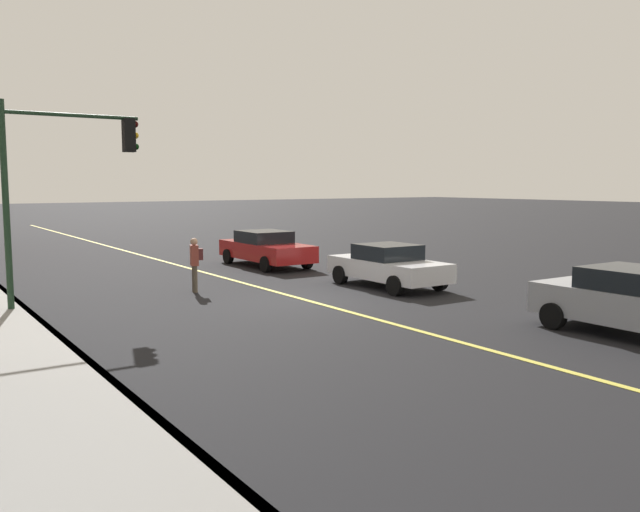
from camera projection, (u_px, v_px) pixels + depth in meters
The scene contains 8 objects.
ground at pixel (304, 300), 18.71m from camera, with size 200.00×200.00×0.00m, color black.
curb_edge at pixel (44, 326), 14.89m from camera, with size 80.00×0.16×0.15m, color slate.
lane_stripe_center at pixel (304, 300), 18.71m from camera, with size 80.00×0.16×0.01m, color #D8CC4C.
car_silver at pixel (634, 301), 14.29m from camera, with size 4.16×2.07×1.47m.
car_white at pixel (388, 265), 20.94m from camera, with size 4.20×1.98×1.36m.
car_red at pixel (266, 248), 26.22m from camera, with size 4.80×2.01×1.40m.
pedestrian_with_backpack at pixel (195, 261), 19.92m from camera, with size 0.44×0.44×1.65m.
traffic_light_mast at pixel (61, 169), 16.96m from camera, with size 0.28×3.47×5.32m.
Camera 1 is at (-15.62, 9.87, 3.28)m, focal length 37.19 mm.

